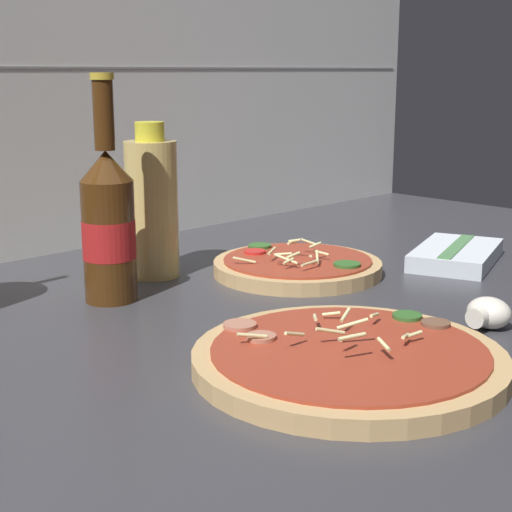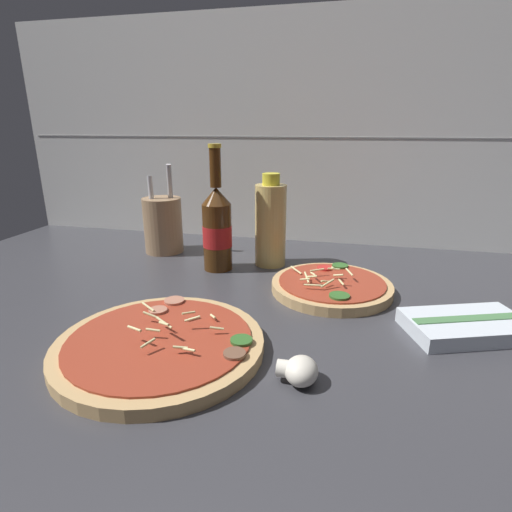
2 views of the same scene
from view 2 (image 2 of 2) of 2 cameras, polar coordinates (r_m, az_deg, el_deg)
counter_slab at (r=70.20cm, az=1.06°, el=-8.62°), size 160.00×90.00×2.50cm
tile_backsplash at (r=107.66cm, az=6.40°, el=16.52°), size 160.00×1.13×60.00cm
pizza_near at (r=59.09cm, az=-13.48°, el=-12.16°), size 29.26×29.26×4.80cm
pizza_far at (r=78.00cm, az=10.73°, el=-4.25°), size 22.90×22.90×4.99cm
beer_bottle at (r=86.65cm, az=-5.58°, el=4.12°), size 6.35×6.35×26.87cm
oil_bottle at (r=89.27cm, az=2.09°, el=4.61°), size 6.95×6.95×20.61cm
mushroom_left at (r=51.25cm, az=6.21°, el=-15.96°), size 5.12×4.87×3.41cm
utensil_crock at (r=102.01cm, az=-13.14°, el=4.43°), size 9.43×9.43×21.79cm
dish_towel at (r=69.74cm, az=27.84°, el=-8.82°), size 20.25×15.77×2.56cm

